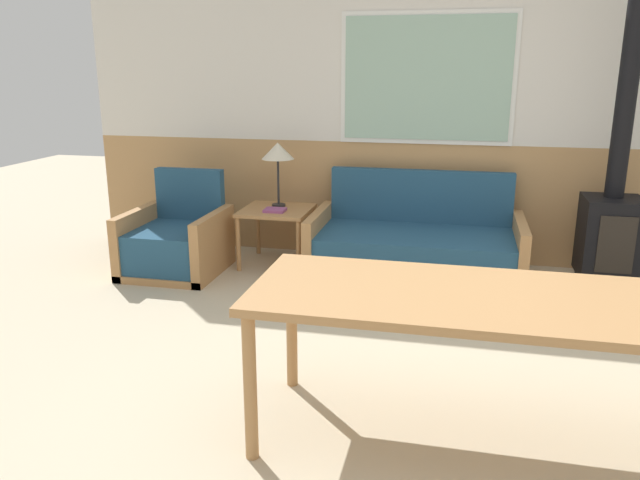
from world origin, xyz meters
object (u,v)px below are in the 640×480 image
armchair (177,243)px  dining_table (486,309)px  table_lamp (278,153)px  wood_stove (614,204)px  side_table (277,217)px  couch (415,248)px

armchair → dining_table: 3.26m
table_lamp → wood_stove: wood_stove is taller
armchair → wood_stove: (3.52, 0.39, 0.44)m
armchair → side_table: size_ratio=1.41×
dining_table → armchair: bearing=140.4°
table_lamp → armchair: bearing=-147.2°
couch → table_lamp: size_ratio=3.06×
side_table → table_lamp: size_ratio=1.05×
wood_stove → side_table: bearing=179.9°
wood_stove → dining_table: bearing=-112.9°
side_table → dining_table: dining_table is taller
dining_table → wood_stove: size_ratio=0.85×
side_table → wood_stove: (2.74, -0.00, 0.25)m
couch → wood_stove: 1.57m
side_table → table_lamp: table_lamp is taller
table_lamp → wood_stove: bearing=-2.3°
armchair → dining_table: bearing=-40.5°
armchair → dining_table: size_ratio=0.40×
side_table → table_lamp: (-0.01, 0.10, 0.55)m
dining_table → table_lamp: bearing=123.9°
couch → table_lamp: 1.46m
wood_stove → couch: bearing=-177.6°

